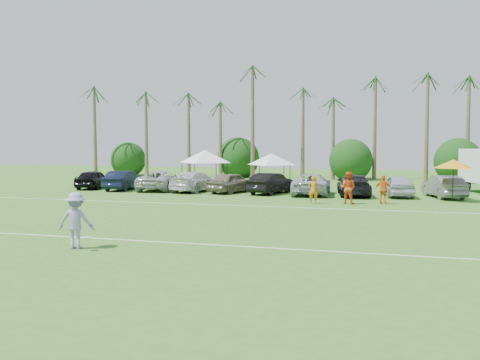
# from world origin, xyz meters

# --- Properties ---
(ground) EXTENTS (120.00, 120.00, 0.00)m
(ground) POSITION_xyz_m (0.00, 0.00, 0.00)
(ground) COLOR #386E21
(ground) RESTS_ON ground
(field_lines) EXTENTS (80.00, 12.10, 0.01)m
(field_lines) POSITION_xyz_m (0.00, 8.00, 0.01)
(field_lines) COLOR white
(field_lines) RESTS_ON ground
(palm_tree_0) EXTENTS (2.40, 2.40, 8.90)m
(palm_tree_0) POSITION_xyz_m (-22.00, 38.00, 7.48)
(palm_tree_0) COLOR brown
(palm_tree_0) RESTS_ON ground
(palm_tree_1) EXTENTS (2.40, 2.40, 9.90)m
(palm_tree_1) POSITION_xyz_m (-17.00, 38.00, 8.35)
(palm_tree_1) COLOR brown
(palm_tree_1) RESTS_ON ground
(palm_tree_2) EXTENTS (2.40, 2.40, 10.90)m
(palm_tree_2) POSITION_xyz_m (-12.00, 38.00, 9.21)
(palm_tree_2) COLOR brown
(palm_tree_2) RESTS_ON ground
(palm_tree_3) EXTENTS (2.40, 2.40, 11.90)m
(palm_tree_3) POSITION_xyz_m (-8.00, 38.00, 10.06)
(palm_tree_3) COLOR brown
(palm_tree_3) RESTS_ON ground
(palm_tree_4) EXTENTS (2.40, 2.40, 8.90)m
(palm_tree_4) POSITION_xyz_m (-4.00, 38.00, 7.48)
(palm_tree_4) COLOR brown
(palm_tree_4) RESTS_ON ground
(palm_tree_5) EXTENTS (2.40, 2.40, 9.90)m
(palm_tree_5) POSITION_xyz_m (0.00, 38.00, 8.35)
(palm_tree_5) COLOR brown
(palm_tree_5) RESTS_ON ground
(palm_tree_6) EXTENTS (2.40, 2.40, 10.90)m
(palm_tree_6) POSITION_xyz_m (4.00, 38.00, 9.21)
(palm_tree_6) COLOR brown
(palm_tree_6) RESTS_ON ground
(palm_tree_7) EXTENTS (2.40, 2.40, 11.90)m
(palm_tree_7) POSITION_xyz_m (8.00, 38.00, 10.06)
(palm_tree_7) COLOR brown
(palm_tree_7) RESTS_ON ground
(palm_tree_8) EXTENTS (2.40, 2.40, 8.90)m
(palm_tree_8) POSITION_xyz_m (13.00, 38.00, 7.48)
(palm_tree_8) COLOR brown
(palm_tree_8) RESTS_ON ground
(bush_tree_0) EXTENTS (4.00, 4.00, 4.00)m
(bush_tree_0) POSITION_xyz_m (-19.00, 39.00, 1.80)
(bush_tree_0) COLOR brown
(bush_tree_0) RESTS_ON ground
(bush_tree_1) EXTENTS (4.00, 4.00, 4.00)m
(bush_tree_1) POSITION_xyz_m (-6.00, 39.00, 1.80)
(bush_tree_1) COLOR brown
(bush_tree_1) RESTS_ON ground
(bush_tree_2) EXTENTS (4.00, 4.00, 4.00)m
(bush_tree_2) POSITION_xyz_m (6.00, 39.00, 1.80)
(bush_tree_2) COLOR brown
(bush_tree_2) RESTS_ON ground
(bush_tree_3) EXTENTS (4.00, 4.00, 4.00)m
(bush_tree_3) POSITION_xyz_m (16.00, 39.00, 1.80)
(bush_tree_3) COLOR brown
(bush_tree_3) RESTS_ON ground
(sideline_player_a) EXTENTS (0.67, 0.48, 1.71)m
(sideline_player_a) POSITION_xyz_m (5.44, 16.32, 0.85)
(sideline_player_a) COLOR orange
(sideline_player_a) RESTS_ON ground
(sideline_player_b) EXTENTS (1.11, 0.96, 1.97)m
(sideline_player_b) POSITION_xyz_m (7.50, 16.72, 0.98)
(sideline_player_b) COLOR #DF4E18
(sideline_player_b) RESTS_ON ground
(sideline_player_c) EXTENTS (1.07, 0.52, 1.77)m
(sideline_player_c) POSITION_xyz_m (9.58, 17.25, 0.89)
(sideline_player_c) COLOR orange
(sideline_player_c) RESTS_ON ground
(canopy_tent_left) EXTENTS (4.50, 4.50, 3.64)m
(canopy_tent_left) POSITION_xyz_m (-4.88, 25.44, 3.12)
(canopy_tent_left) COLOR black
(canopy_tent_left) RESTS_ON ground
(canopy_tent_right) EXTENTS (4.10, 4.10, 3.32)m
(canopy_tent_right) POSITION_xyz_m (0.42, 26.93, 2.84)
(canopy_tent_right) COLOR black
(canopy_tent_right) RESTS_ON ground
(market_umbrella) EXTENTS (2.41, 2.41, 2.68)m
(market_umbrella) POSITION_xyz_m (13.78, 19.77, 2.40)
(market_umbrella) COLOR black
(market_umbrella) RESTS_ON ground
(frisbee_player) EXTENTS (1.41, 0.97, 1.99)m
(frisbee_player) POSITION_xyz_m (-0.60, 0.06, 0.99)
(frisbee_player) COLOR #958CC7
(frisbee_player) RESTS_ON ground
(parked_car_0) EXTENTS (2.52, 4.71, 1.52)m
(parked_car_0) POSITION_xyz_m (-13.38, 22.19, 0.76)
(parked_car_0) COLOR black
(parked_car_0) RESTS_ON ground
(parked_car_1) EXTENTS (2.00, 4.74, 1.52)m
(parked_car_1) POSITION_xyz_m (-10.40, 21.70, 0.76)
(parked_car_1) COLOR black
(parked_car_1) RESTS_ON ground
(parked_car_2) EXTENTS (3.06, 5.71, 1.52)m
(parked_car_2) POSITION_xyz_m (-7.42, 22.21, 0.76)
(parked_car_2) COLOR #AFB3B9
(parked_car_2) RESTS_ON ground
(parked_car_3) EXTENTS (2.98, 5.53, 1.52)m
(parked_car_3) POSITION_xyz_m (-4.44, 22.00, 0.76)
(parked_car_3) COLOR silver
(parked_car_3) RESTS_ON ground
(parked_car_4) EXTENTS (3.26, 4.82, 1.52)m
(parked_car_4) POSITION_xyz_m (-1.46, 21.86, 0.76)
(parked_car_4) COLOR gray
(parked_car_4) RESTS_ON ground
(parked_car_5) EXTENTS (2.79, 4.89, 1.52)m
(parked_car_5) POSITION_xyz_m (1.52, 21.91, 0.76)
(parked_car_5) COLOR black
(parked_car_5) RESTS_ON ground
(parked_car_6) EXTENTS (2.93, 5.65, 1.52)m
(parked_car_6) POSITION_xyz_m (4.50, 21.86, 0.76)
(parked_car_6) COLOR #AFB2C0
(parked_car_6) RESTS_ON ground
(parked_car_7) EXTENTS (2.90, 5.51, 1.52)m
(parked_car_7) POSITION_xyz_m (7.48, 21.91, 0.76)
(parked_car_7) COLOR black
(parked_car_7) RESTS_ON ground
(parked_car_8) EXTENTS (2.47, 4.70, 1.52)m
(parked_car_8) POSITION_xyz_m (10.46, 22.20, 0.76)
(parked_car_8) COLOR silver
(parked_car_8) RESTS_ON ground
(parked_car_9) EXTENTS (2.82, 4.89, 1.52)m
(parked_car_9) POSITION_xyz_m (13.44, 22.23, 0.76)
(parked_car_9) COLOR slate
(parked_car_9) RESTS_ON ground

